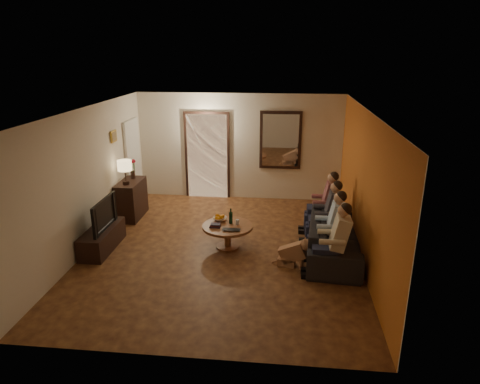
# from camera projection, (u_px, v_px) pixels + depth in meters

# --- Properties ---
(floor) EXTENTS (5.00, 6.00, 0.01)m
(floor) POSITION_uv_depth(u_px,v_px,m) (223.00, 249.00, 8.06)
(floor) COLOR #3A180F
(floor) RESTS_ON ground
(ceiling) EXTENTS (5.00, 6.00, 0.01)m
(ceiling) POSITION_uv_depth(u_px,v_px,m) (221.00, 110.00, 7.23)
(ceiling) COLOR white
(ceiling) RESTS_ON back_wall
(back_wall) EXTENTS (5.00, 0.02, 2.60)m
(back_wall) POSITION_uv_depth(u_px,v_px,m) (239.00, 147.00, 10.48)
(back_wall) COLOR beige
(back_wall) RESTS_ON floor
(front_wall) EXTENTS (5.00, 0.02, 2.60)m
(front_wall) POSITION_uv_depth(u_px,v_px,m) (183.00, 263.00, 4.82)
(front_wall) COLOR beige
(front_wall) RESTS_ON floor
(left_wall) EXTENTS (0.02, 6.00, 2.60)m
(left_wall) POSITION_uv_depth(u_px,v_px,m) (88.00, 179.00, 7.90)
(left_wall) COLOR beige
(left_wall) RESTS_ON floor
(right_wall) EXTENTS (0.02, 6.00, 2.60)m
(right_wall) POSITION_uv_depth(u_px,v_px,m) (364.00, 188.00, 7.40)
(right_wall) COLOR beige
(right_wall) RESTS_ON floor
(orange_accent) EXTENTS (0.01, 6.00, 2.60)m
(orange_accent) POSITION_uv_depth(u_px,v_px,m) (364.00, 188.00, 7.40)
(orange_accent) COLOR #BD6F20
(orange_accent) RESTS_ON right_wall
(kitchen_doorway) EXTENTS (1.00, 0.06, 2.10)m
(kitchen_doorway) POSITION_uv_depth(u_px,v_px,m) (207.00, 156.00, 10.62)
(kitchen_doorway) COLOR #FFE0A5
(kitchen_doorway) RESTS_ON floor
(door_trim) EXTENTS (1.12, 0.04, 2.22)m
(door_trim) POSITION_uv_depth(u_px,v_px,m) (207.00, 156.00, 10.61)
(door_trim) COLOR black
(door_trim) RESTS_ON floor
(fridge_glimpse) EXTENTS (0.45, 0.03, 1.70)m
(fridge_glimpse) POSITION_uv_depth(u_px,v_px,m) (217.00, 162.00, 10.64)
(fridge_glimpse) COLOR silver
(fridge_glimpse) RESTS_ON floor
(mirror_frame) EXTENTS (1.00, 0.05, 1.40)m
(mirror_frame) POSITION_uv_depth(u_px,v_px,m) (280.00, 140.00, 10.28)
(mirror_frame) COLOR black
(mirror_frame) RESTS_ON back_wall
(mirror_glass) EXTENTS (0.86, 0.02, 1.26)m
(mirror_glass) POSITION_uv_depth(u_px,v_px,m) (280.00, 141.00, 10.25)
(mirror_glass) COLOR white
(mirror_glass) RESTS_ON back_wall
(white_door) EXTENTS (0.06, 0.85, 2.04)m
(white_door) POSITION_uv_depth(u_px,v_px,m) (133.00, 163.00, 10.15)
(white_door) COLOR white
(white_door) RESTS_ON floor
(framed_art) EXTENTS (0.03, 0.28, 0.24)m
(framed_art) POSITION_uv_depth(u_px,v_px,m) (114.00, 136.00, 8.94)
(framed_art) COLOR #B28C33
(framed_art) RESTS_ON left_wall
(art_canvas) EXTENTS (0.01, 0.22, 0.18)m
(art_canvas) POSITION_uv_depth(u_px,v_px,m) (114.00, 136.00, 8.94)
(art_canvas) COLOR brown
(art_canvas) RESTS_ON left_wall
(dresser) EXTENTS (0.45, 0.93, 0.83)m
(dresser) POSITION_uv_depth(u_px,v_px,m) (131.00, 199.00, 9.49)
(dresser) COLOR black
(dresser) RESTS_ON floor
(table_lamp) EXTENTS (0.30, 0.30, 0.54)m
(table_lamp) POSITION_uv_depth(u_px,v_px,m) (125.00, 172.00, 9.07)
(table_lamp) COLOR beige
(table_lamp) RESTS_ON dresser
(flower_vase) EXTENTS (0.14, 0.14, 0.44)m
(flower_vase) POSITION_uv_depth(u_px,v_px,m) (132.00, 169.00, 9.50)
(flower_vase) COLOR #AB1226
(flower_vase) RESTS_ON dresser
(tv_stand) EXTENTS (0.45, 1.25, 0.42)m
(tv_stand) POSITION_uv_depth(u_px,v_px,m) (102.00, 239.00, 8.02)
(tv_stand) COLOR black
(tv_stand) RESTS_ON floor
(tv) EXTENTS (1.00, 0.13, 0.58)m
(tv) POSITION_uv_depth(u_px,v_px,m) (99.00, 214.00, 7.86)
(tv) COLOR black
(tv) RESTS_ON tv_stand
(sofa) EXTENTS (2.40, 1.12, 0.68)m
(sofa) POSITION_uv_depth(u_px,v_px,m) (335.00, 236.00, 7.82)
(sofa) COLOR black
(sofa) RESTS_ON floor
(person_a) EXTENTS (0.60, 0.40, 1.20)m
(person_a) POSITION_uv_depth(u_px,v_px,m) (335.00, 244.00, 6.90)
(person_a) COLOR tan
(person_a) RESTS_ON sofa
(person_b) EXTENTS (0.60, 0.40, 1.20)m
(person_b) POSITION_uv_depth(u_px,v_px,m) (332.00, 229.00, 7.47)
(person_b) COLOR tan
(person_b) RESTS_ON sofa
(person_c) EXTENTS (0.60, 0.40, 1.20)m
(person_c) POSITION_uv_depth(u_px,v_px,m) (329.00, 216.00, 8.03)
(person_c) COLOR tan
(person_c) RESTS_ON sofa
(person_d) EXTENTS (0.60, 0.40, 1.20)m
(person_d) POSITION_uv_depth(u_px,v_px,m) (326.00, 205.00, 8.60)
(person_d) COLOR tan
(person_d) RESTS_ON sofa
(dog) EXTENTS (0.60, 0.34, 0.56)m
(dog) POSITION_uv_depth(u_px,v_px,m) (293.00, 252.00, 7.35)
(dog) COLOR #9A6447
(dog) RESTS_ON floor
(coffee_table) EXTENTS (1.18, 1.18, 0.45)m
(coffee_table) POSITION_uv_depth(u_px,v_px,m) (228.00, 236.00, 8.08)
(coffee_table) COLOR brown
(coffee_table) RESTS_ON floor
(bowl) EXTENTS (0.26, 0.26, 0.06)m
(bowl) POSITION_uv_depth(u_px,v_px,m) (220.00, 219.00, 8.22)
(bowl) COLOR white
(bowl) RESTS_ON coffee_table
(oranges) EXTENTS (0.20, 0.20, 0.08)m
(oranges) POSITION_uv_depth(u_px,v_px,m) (220.00, 216.00, 8.20)
(oranges) COLOR orange
(oranges) RESTS_ON bowl
(wine_bottle) EXTENTS (0.07, 0.07, 0.31)m
(wine_bottle) POSITION_uv_depth(u_px,v_px,m) (231.00, 216.00, 8.05)
(wine_bottle) COLOR black
(wine_bottle) RESTS_ON coffee_table
(wine_glass) EXTENTS (0.06, 0.06, 0.10)m
(wine_glass) POSITION_uv_depth(u_px,v_px,m) (237.00, 222.00, 8.02)
(wine_glass) COLOR silver
(wine_glass) RESTS_ON coffee_table
(book_stack) EXTENTS (0.20, 0.15, 0.07)m
(book_stack) POSITION_uv_depth(u_px,v_px,m) (215.00, 225.00, 7.92)
(book_stack) COLOR black
(book_stack) RESTS_ON coffee_table
(laptop) EXTENTS (0.33, 0.21, 0.03)m
(laptop) POSITION_uv_depth(u_px,v_px,m) (231.00, 231.00, 7.73)
(laptop) COLOR black
(laptop) RESTS_ON coffee_table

